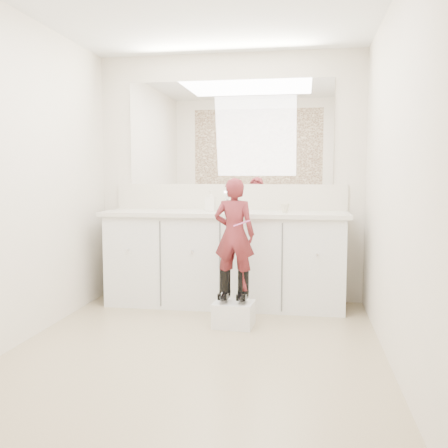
# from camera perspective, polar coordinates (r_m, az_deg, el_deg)

# --- Properties ---
(floor) EXTENTS (3.00, 3.00, 0.00)m
(floor) POSITION_cam_1_polar(r_m,az_deg,el_deg) (3.66, -3.03, -14.01)
(floor) COLOR #937B60
(floor) RESTS_ON ground
(wall_back) EXTENTS (2.60, 0.00, 2.60)m
(wall_back) POSITION_cam_1_polar(r_m,az_deg,el_deg) (4.92, 0.61, 5.27)
(wall_back) COLOR beige
(wall_back) RESTS_ON floor
(wall_front) EXTENTS (2.60, 0.00, 2.60)m
(wall_front) POSITION_cam_1_polar(r_m,az_deg,el_deg) (2.01, -12.35, 4.67)
(wall_front) COLOR beige
(wall_front) RESTS_ON floor
(wall_left) EXTENTS (0.00, 3.00, 3.00)m
(wall_left) POSITION_cam_1_polar(r_m,az_deg,el_deg) (3.94, -22.02, 4.78)
(wall_left) COLOR beige
(wall_left) RESTS_ON floor
(wall_right) EXTENTS (0.00, 3.00, 3.00)m
(wall_right) POSITION_cam_1_polar(r_m,az_deg,el_deg) (3.42, 18.77, 4.83)
(wall_right) COLOR beige
(wall_right) RESTS_ON floor
(vanity_cabinet) EXTENTS (2.20, 0.55, 0.85)m
(vanity_cabinet) POSITION_cam_1_polar(r_m,az_deg,el_deg) (4.72, 0.10, -4.19)
(vanity_cabinet) COLOR silver
(vanity_cabinet) RESTS_ON floor
(countertop) EXTENTS (2.28, 0.58, 0.04)m
(countertop) POSITION_cam_1_polar(r_m,az_deg,el_deg) (4.65, 0.07, 1.19)
(countertop) COLOR beige
(countertop) RESTS_ON vanity_cabinet
(backsplash) EXTENTS (2.28, 0.03, 0.25)m
(backsplash) POSITION_cam_1_polar(r_m,az_deg,el_deg) (4.91, 0.58, 3.12)
(backsplash) COLOR beige
(backsplash) RESTS_ON countertop
(mirror) EXTENTS (2.00, 0.02, 1.00)m
(mirror) POSITION_cam_1_polar(r_m,az_deg,el_deg) (4.93, 0.60, 10.39)
(mirror) COLOR white
(mirror) RESTS_ON wall_back
(dot_panel) EXTENTS (2.00, 0.01, 1.20)m
(dot_panel) POSITION_cam_1_polar(r_m,az_deg,el_deg) (2.06, -12.52, 17.27)
(dot_panel) COLOR #472819
(dot_panel) RESTS_ON wall_front
(faucet) EXTENTS (0.08, 0.08, 0.10)m
(faucet) POSITION_cam_1_polar(r_m,az_deg,el_deg) (4.81, 0.39, 2.17)
(faucet) COLOR silver
(faucet) RESTS_ON countertop
(cup) EXTENTS (0.10, 0.10, 0.08)m
(cup) POSITION_cam_1_polar(r_m,az_deg,el_deg) (4.60, 6.96, 1.85)
(cup) COLOR beige
(cup) RESTS_ON countertop
(soap_bottle) EXTENTS (0.10, 0.10, 0.20)m
(soap_bottle) POSITION_cam_1_polar(r_m,az_deg,el_deg) (4.70, -1.53, 2.67)
(soap_bottle) COLOR silver
(soap_bottle) RESTS_ON countertop
(step_stool) EXTENTS (0.33, 0.28, 0.20)m
(step_stool) POSITION_cam_1_polar(r_m,az_deg,el_deg) (4.12, 1.12, -10.27)
(step_stool) COLOR silver
(step_stool) RESTS_ON floor
(boot_left) EXTENTS (0.11, 0.18, 0.26)m
(boot_left) POSITION_cam_1_polar(r_m,az_deg,el_deg) (4.10, 0.12, -7.03)
(boot_left) COLOR black
(boot_left) RESTS_ON step_stool
(boot_right) EXTENTS (0.11, 0.18, 0.26)m
(boot_right) POSITION_cam_1_polar(r_m,az_deg,el_deg) (4.08, 2.22, -7.09)
(boot_right) COLOR black
(boot_right) RESTS_ON step_stool
(toddler) EXTENTS (0.35, 0.24, 0.91)m
(toddler) POSITION_cam_1_polar(r_m,az_deg,el_deg) (4.01, 1.18, -1.17)
(toddler) COLOR #9C303A
(toddler) RESTS_ON step_stool
(toothbrush) EXTENTS (0.14, 0.02, 0.06)m
(toothbrush) POSITION_cam_1_polar(r_m,az_deg,el_deg) (3.92, 2.04, 0.08)
(toothbrush) COLOR #D1519D
(toothbrush) RESTS_ON toddler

